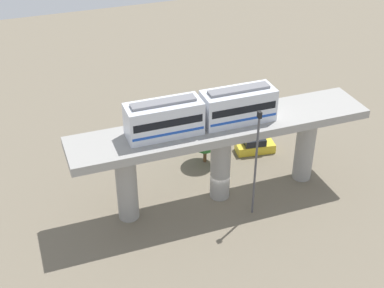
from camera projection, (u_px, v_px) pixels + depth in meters
ground_plane at (219, 195)px, 52.90m from camera, size 120.00×120.00×0.00m
viaduct at (221, 143)px, 49.62m from camera, size 5.20×28.00×8.20m
train at (202, 112)px, 47.12m from camera, size 2.64×13.55×3.24m
parked_car_yellow at (255, 146)px, 59.20m from camera, size 2.35×4.41×1.76m
parked_car_orange at (204, 127)px, 62.64m from camera, size 1.85×4.22×1.76m
tree_near_viaduct at (205, 138)px, 56.40m from camera, size 3.28×3.28×4.54m
signal_post at (256, 160)px, 47.59m from camera, size 0.44×0.28×10.80m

